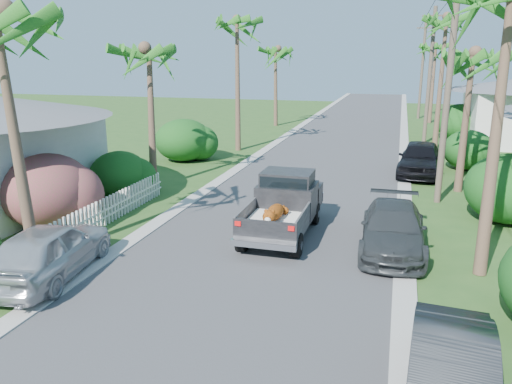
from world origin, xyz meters
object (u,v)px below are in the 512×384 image
(parked_car_rm, at_px, (393,229))
(utility_pole_c, at_px, (430,76))
(parked_car_rn, at_px, (451,376))
(utility_pole_d, at_px, (422,70))
(utility_pole_b, at_px, (448,89))
(pickup_truck, at_px, (285,203))
(palm_r_c, at_px, (447,18))
(palm_r_b, at_px, (473,54))
(parked_car_rf, at_px, (420,159))
(palm_l_d, at_px, (276,49))
(parked_car_ln, at_px, (49,251))
(palm_l_b, at_px, (148,49))
(palm_r_d, at_px, (436,46))
(palm_l_c, at_px, (237,21))

(parked_car_rm, distance_m, utility_pole_c, 21.43)
(parked_car_rn, relative_size, utility_pole_d, 0.44)
(parked_car_rm, relative_size, utility_pole_b, 0.53)
(pickup_truck, bearing_deg, palm_r_c, 72.06)
(parked_car_rm, xyz_separation_m, palm_r_b, (2.69, 8.00, 5.26))
(utility_pole_c, bearing_deg, parked_car_rf, -93.41)
(pickup_truck, relative_size, parked_car_rm, 1.08)
(parked_car_rf, distance_m, palm_l_d, 20.53)
(utility_pole_b, bearing_deg, parked_car_ln, -134.96)
(parked_car_rn, relative_size, palm_l_d, 0.52)
(palm_r_c, bearing_deg, utility_pole_d, 92.02)
(parked_car_rf, distance_m, utility_pole_b, 6.23)
(palm_l_b, height_order, palm_r_d, palm_r_d)
(parked_car_rf, height_order, palm_l_b, palm_l_b)
(parked_car_rm, height_order, palm_l_c, palm_l_c)
(palm_r_b, xyz_separation_m, utility_pole_d, (-1.00, 28.00, -1.35))
(pickup_truck, bearing_deg, utility_pole_c, 75.32)
(utility_pole_b, bearing_deg, palm_l_d, 119.95)
(parked_car_rn, distance_m, utility_pole_d, 43.47)
(palm_r_d, bearing_deg, parked_car_rm, -94.49)
(parked_car_rm, bearing_deg, parked_car_rn, -82.57)
(palm_l_b, bearing_deg, utility_pole_b, 4.61)
(parked_car_ln, bearing_deg, palm_l_d, -95.01)
(parked_car_rn, relative_size, utility_pole_c, 0.44)
(palm_r_d, bearing_deg, parked_car_ln, -107.00)
(parked_car_rf, xyz_separation_m, palm_l_b, (-11.80, -5.94, 5.30))
(parked_car_ln, bearing_deg, palm_l_b, -87.12)
(palm_l_c, distance_m, utility_pole_c, 13.47)
(pickup_truck, relative_size, parked_car_ln, 1.13)
(parked_car_rn, bearing_deg, palm_r_c, 91.54)
(palm_r_d, xyz_separation_m, utility_pole_c, (-0.90, -12.00, -2.14))
(palm_l_d, height_order, palm_r_b, palm_l_d)
(palm_r_d, bearing_deg, pickup_truck, -100.88)
(pickup_truck, distance_m, palm_r_c, 20.40)
(parked_car_ln, distance_m, palm_l_b, 11.16)
(parked_car_rn, height_order, palm_r_c, palm_r_c)
(palm_l_c, xyz_separation_m, palm_r_d, (12.50, 18.00, -1.18))
(parked_car_rn, xyz_separation_m, parked_car_rm, (-1.09, 7.28, 0.03))
(pickup_truck, xyz_separation_m, utility_pole_b, (5.29, 5.20, 3.59))
(palm_l_b, height_order, utility_pole_c, utility_pole_c)
(parked_car_rm, height_order, palm_l_d, palm_l_d)
(palm_l_c, relative_size, utility_pole_b, 1.02)
(parked_car_rm, distance_m, palm_l_d, 29.50)
(palm_r_b, bearing_deg, parked_car_rf, 118.57)
(utility_pole_d, bearing_deg, palm_l_b, -111.80)
(parked_car_rm, xyz_separation_m, parked_car_ln, (-8.91, -4.62, 0.08))
(utility_pole_b, height_order, utility_pole_c, same)
(palm_r_b, relative_size, palm_r_d, 0.90)
(palm_r_b, relative_size, palm_r_c, 0.77)
(palm_l_c, xyz_separation_m, utility_pole_d, (11.60, 21.00, -3.31))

